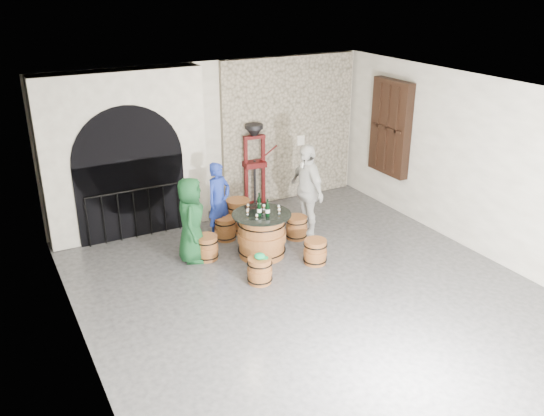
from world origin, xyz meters
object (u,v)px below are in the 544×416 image
barrel_stool_left (207,248)px  barrel_stool_right (297,227)px  barrel_stool_near_left (260,270)px  corking_press (255,160)px  person_green (191,220)px  person_blue (219,201)px  barrel_stool_near_right (315,252)px  wine_bottle_right (259,203)px  wine_bottle_center (268,209)px  wine_bottle_left (259,209)px  side_barrel (238,216)px  barrel_stool_far (225,229)px  person_white (306,190)px  barrel_table (262,235)px

barrel_stool_left → barrel_stool_right: (1.88, 0.00, 0.00)m
barrel_stool_right → barrel_stool_near_left: bearing=-139.4°
barrel_stool_near_left → corking_press: size_ratio=0.24×
barrel_stool_right → person_green: person_green is taller
barrel_stool_right → person_blue: bearing=149.8°
barrel_stool_near_right → wine_bottle_right: wine_bottle_right is taller
barrel_stool_right → wine_bottle_center: 1.25m
wine_bottle_left → wine_bottle_right: same height
barrel_stool_right → person_green: 2.19m
barrel_stool_near_right → side_barrel: (-0.62, 1.90, 0.11)m
barrel_stool_near_left → corking_press: corking_press is taller
person_green → person_blue: 1.06m
barrel_stool_far → wine_bottle_right: bearing=-63.9°
barrel_stool_right → wine_bottle_left: wine_bottle_left is taller
barrel_stool_left → barrel_stool_near_right: (1.64, -1.06, 0.00)m
barrel_stool_far → person_green: size_ratio=0.29×
barrel_stool_near_left → wine_bottle_center: bearing=53.9°
barrel_stool_near_left → side_barrel: (0.57, 2.05, 0.11)m
barrel_stool_left → wine_bottle_center: 1.32m
barrel_stool_far → corking_press: bearing=43.5°
barrel_stool_right → person_white: 0.75m
person_green → wine_bottle_center: 1.36m
side_barrel → barrel_stool_near_left: bearing=-105.4°
person_green → side_barrel: person_green is taller
barrel_stool_left → wine_bottle_center: (0.99, -0.49, 0.73)m
barrel_table → wine_bottle_left: wine_bottle_left is taller
barrel_table → person_white: 1.38m
barrel_stool_left → barrel_stool_near_left: (0.45, -1.22, 0.00)m
barrel_stool_left → person_green: (-0.24, 0.09, 0.56)m
person_white → wine_bottle_left: person_white is taller
wine_bottle_center → wine_bottle_right: bearing=88.7°
barrel_stool_far → barrel_stool_right: (1.25, -0.60, 0.00)m
barrel_table → corking_press: 2.41m
barrel_stool_left → corking_press: corking_press is taller
barrel_stool_near_right → corking_press: bearing=85.5°
person_green → wine_bottle_center: size_ratio=4.81×
barrel_stool_right → person_green: size_ratio=0.29×
person_white → wine_bottle_right: bearing=-77.7°
person_blue → wine_bottle_right: (0.41, -0.89, 0.19)m
barrel_stool_near_right → person_blue: 2.17m
barrel_stool_left → wine_bottle_left: bearing=-24.4°
barrel_stool_right → corking_press: 1.98m
barrel_table → barrel_stool_far: bearing=108.0°
barrel_stool_near_left → person_blue: size_ratio=0.30×
barrel_stool_far → wine_bottle_right: size_ratio=1.38×
barrel_stool_far → person_green: person_green is taller
wine_bottle_center → side_barrel: 1.46m
person_blue → wine_bottle_right: bearing=-87.0°
person_white → barrel_stool_near_right: bearing=-22.9°
person_blue → side_barrel: person_blue is taller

